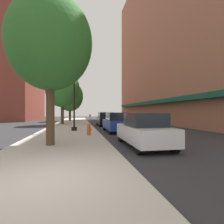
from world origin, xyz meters
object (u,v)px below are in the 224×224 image
car_blue (116,122)px  car_black (105,119)px  fire_hydrant (89,129)px  tree_mid (62,88)px  parking_meter_near (90,119)px  car_white (144,130)px  lamppost (74,94)px  tree_near (70,96)px  tree_far (50,43)px

car_blue → car_black: 6.67m
fire_hydrant → tree_mid: bearing=102.7°
parking_meter_near → car_white: size_ratio=0.30×
parking_meter_near → tree_mid: 7.09m
car_white → car_black: (0.00, 13.33, 0.00)m
car_blue → car_black: bearing=90.9°
lamppost → car_blue: size_ratio=1.37×
tree_near → car_blue: tree_near is taller
lamppost → tree_far: (-0.98, -6.69, 1.85)m
tree_mid → lamppost: bearing=-79.0°
tree_far → car_blue: size_ratio=1.69×
tree_near → car_black: tree_near is taller
parking_meter_near → car_blue: 5.13m
tree_far → car_white: 6.23m
lamppost → car_blue: bearing=-10.3°
tree_far → car_black: size_ratio=1.69×
parking_meter_near → car_black: bearing=44.8°
lamppost → car_white: (3.55, -7.30, -2.39)m
parking_meter_near → tree_mid: size_ratio=0.18×
parking_meter_near → car_blue: bearing=-67.6°
parking_meter_near → tree_far: (-2.58, -10.79, 4.10)m
tree_mid → car_white: (5.29, -16.27, -4.06)m
car_blue → lamppost: bearing=170.6°
car_black → tree_mid: bearing=151.4°
tree_far → lamppost: bearing=81.7°
tree_near → tree_far: (0.21, -24.84, 0.52)m
car_white → car_black: same height
tree_mid → tree_far: tree_mid is taller
car_white → car_black: size_ratio=1.00×
tree_near → car_black: size_ratio=1.67×
parking_meter_near → car_black: size_ratio=0.30×
fire_hydrant → parking_meter_near: bearing=85.8°
lamppost → parking_meter_near: lamppost is taller
parking_meter_near → car_blue: size_ratio=0.30×
lamppost → car_blue: (3.55, -0.64, -2.39)m
lamppost → car_black: 7.39m
lamppost → tree_far: size_ratio=0.81×
lamppost → tree_near: bearing=93.7°
tree_mid → tree_far: 15.68m
lamppost → tree_mid: size_ratio=0.80×
lamppost → car_white: bearing=-64.1°
tree_near → car_black: (4.74, -12.12, -3.72)m
car_blue → parking_meter_near: bearing=113.3°
tree_far → tree_mid: bearing=92.8°
tree_near → tree_mid: bearing=-93.5°
tree_mid → car_black: size_ratio=1.71×
tree_near → car_white: tree_near is taller
parking_meter_near → tree_far: tree_far is taller
tree_near → tree_mid: tree_mid is taller
lamppost → fire_hydrant: size_ratio=7.47×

